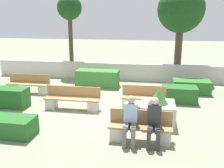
# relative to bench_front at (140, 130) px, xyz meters

# --- Properties ---
(ground_plane) EXTENTS (60.00, 60.00, 0.00)m
(ground_plane) POSITION_rel_bench_front_xyz_m (-1.83, 2.25, -0.33)
(ground_plane) COLOR gray
(perimeter_wall) EXTENTS (13.96, 0.30, 0.95)m
(perimeter_wall) POSITION_rel_bench_front_xyz_m (-1.83, 7.05, 0.14)
(perimeter_wall) COLOR beige
(perimeter_wall) RESTS_ON ground_plane
(bench_front) EXTENTS (1.79, 0.49, 0.86)m
(bench_front) POSITION_rel_bench_front_xyz_m (0.00, 0.00, 0.00)
(bench_front) COLOR #A37A4C
(bench_front) RESTS_ON ground_plane
(bench_left_side) EXTENTS (1.99, 0.48, 0.86)m
(bench_left_side) POSITION_rel_bench_front_xyz_m (-5.43, 3.81, 0.01)
(bench_left_side) COLOR #A37A4C
(bench_left_side) RESTS_ON ground_plane
(bench_right_side) EXTENTS (2.13, 0.48, 0.86)m
(bench_right_side) POSITION_rel_bench_front_xyz_m (-2.72, 2.10, 0.01)
(bench_right_side) COLOR #A37A4C
(bench_right_side) RESTS_ON ground_plane
(bench_back) EXTENTS (1.71, 0.48, 0.86)m
(bench_back) POSITION_rel_bench_front_xyz_m (-0.03, 2.67, -0.00)
(bench_back) COLOR #A37A4C
(bench_back) RESTS_ON ground_plane
(person_seated_man) EXTENTS (0.38, 0.63, 1.35)m
(person_seated_man) POSITION_rel_bench_front_xyz_m (-0.28, -0.14, 0.42)
(person_seated_man) COLOR slate
(person_seated_man) RESTS_ON ground_plane
(person_seated_woman) EXTENTS (0.38, 0.63, 1.34)m
(person_seated_woman) POSITION_rel_bench_front_xyz_m (0.38, -0.14, 0.41)
(person_seated_woman) COLOR #333338
(person_seated_woman) RESTS_ON ground_plane
(hedge_block_near_left) EXTENTS (2.14, 0.84, 0.85)m
(hedge_block_near_left) POSITION_rel_bench_front_xyz_m (-2.49, 5.46, 0.09)
(hedge_block_near_left) COLOR #3D7A38
(hedge_block_near_left) RESTS_ON ground_plane
(hedge_block_near_right) EXTENTS (1.42, 0.82, 0.66)m
(hedge_block_near_right) POSITION_rel_bench_front_xyz_m (1.40, 3.67, 0.00)
(hedge_block_near_right) COLOR #286028
(hedge_block_near_right) RESTS_ON ground_plane
(hedge_block_mid_left) EXTENTS (1.76, 0.71, 0.75)m
(hedge_block_mid_left) POSITION_rel_bench_front_xyz_m (-5.43, 1.99, 0.04)
(hedge_block_mid_left) COLOR #286028
(hedge_block_mid_left) RESTS_ON ground_plane
(hedge_block_mid_right) EXTENTS (1.68, 0.88, 0.61)m
(hedge_block_mid_right) POSITION_rel_bench_front_xyz_m (2.07, 5.08, -0.03)
(hedge_block_mid_right) COLOR #33702D
(hedge_block_mid_right) RESTS_ON ground_plane
(hedge_block_far_left) EXTENTS (1.59, 0.79, 0.56)m
(hedge_block_far_left) POSITION_rel_bench_front_xyz_m (-3.93, -0.28, -0.05)
(hedge_block_far_left) COLOR #286028
(hedge_block_far_left) RESTS_ON ground_plane
(planter_corner_left) EXTENTS (1.10, 1.10, 1.19)m
(planter_corner_left) POSITION_rel_bench_front_xyz_m (0.50, 1.32, 0.14)
(planter_corner_left) COLOR beige
(planter_corner_left) RESTS_ON ground_plane
(tree_leftmost) EXTENTS (1.42, 1.42, 4.68)m
(tree_leftmost) POSITION_rel_bench_front_xyz_m (-4.66, 7.87, 3.48)
(tree_leftmost) COLOR #473828
(tree_leftmost) RESTS_ON ground_plane
(tree_center_left) EXTENTS (2.51, 2.51, 5.10)m
(tree_center_left) POSITION_rel_bench_front_xyz_m (1.61, 7.81, 3.44)
(tree_center_left) COLOR #473828
(tree_center_left) RESTS_ON ground_plane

